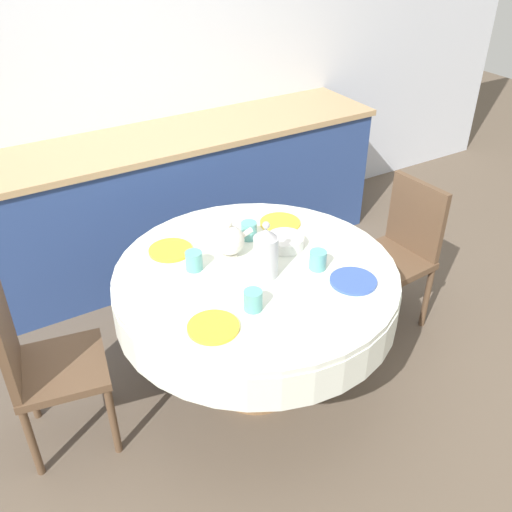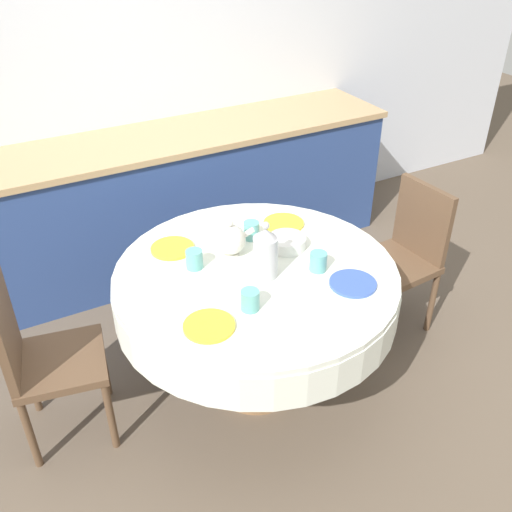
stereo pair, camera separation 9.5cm
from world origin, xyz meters
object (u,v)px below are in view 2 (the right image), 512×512
chair_right (40,355)px  teapot (231,240)px  chair_left (405,252)px  coffee_carafe (265,253)px

chair_right → teapot: (0.96, -0.01, 0.33)m
chair_left → coffee_carafe: (-0.99, -0.13, 0.37)m
coffee_carafe → chair_left: bearing=7.5°
teapot → coffee_carafe: bearing=-75.6°
chair_left → teapot: size_ratio=4.36×
chair_left → chair_right: bearing=82.6°
chair_left → teapot: bearing=80.2°
chair_right → coffee_carafe: coffee_carafe is taller
coffee_carafe → teapot: bearing=104.4°
chair_left → chair_right: same height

